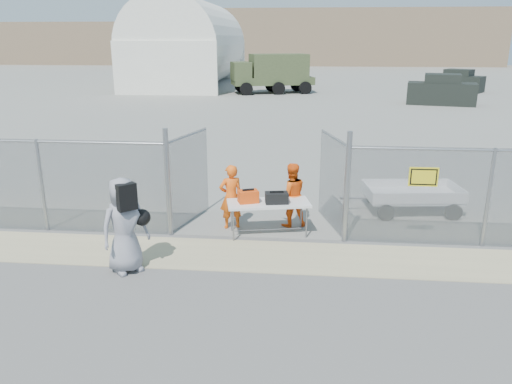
# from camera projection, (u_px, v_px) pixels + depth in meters

# --- Properties ---
(ground) EXTENTS (160.00, 160.00, 0.00)m
(ground) POSITION_uv_depth(u_px,v_px,m) (246.00, 277.00, 9.54)
(ground) COLOR #575757
(tarmac_inside) EXTENTS (160.00, 80.00, 0.01)m
(tarmac_inside) POSITION_uv_depth(u_px,v_px,m) (294.00, 84.00, 49.49)
(tarmac_inside) COLOR gray
(tarmac_inside) RESTS_ON ground
(dirt_strip) EXTENTS (44.00, 1.60, 0.01)m
(dirt_strip) POSITION_uv_depth(u_px,v_px,m) (251.00, 255.00, 10.49)
(dirt_strip) COLOR tan
(dirt_strip) RESTS_ON ground
(distant_hills) EXTENTS (140.00, 6.00, 9.00)m
(distant_hills) POSITION_uv_depth(u_px,v_px,m) (330.00, 37.00, 81.95)
(distant_hills) COLOR #7F684F
(distant_hills) RESTS_ON ground
(chain_link_fence) EXTENTS (40.00, 0.20, 2.20)m
(chain_link_fence) POSITION_uv_depth(u_px,v_px,m) (256.00, 192.00, 11.12)
(chain_link_fence) COLOR gray
(chain_link_fence) RESTS_ON ground
(quonset_hangar) EXTENTS (9.00, 18.00, 8.00)m
(quonset_hangar) POSITION_uv_depth(u_px,v_px,m) (189.00, 42.00, 47.32)
(quonset_hangar) COLOR white
(quonset_hangar) RESTS_ON ground
(folding_table) EXTENTS (1.99, 1.15, 0.80)m
(folding_table) POSITION_uv_depth(u_px,v_px,m) (268.00, 218.00, 11.52)
(folding_table) COLOR silver
(folding_table) RESTS_ON ground
(orange_bag) EXTENTS (0.52, 0.44, 0.28)m
(orange_bag) POSITION_uv_depth(u_px,v_px,m) (248.00, 196.00, 11.35)
(orange_bag) COLOR #F1490F
(orange_bag) RESTS_ON folding_table
(black_duffel) EXTENTS (0.56, 0.38, 0.25)m
(black_duffel) POSITION_uv_depth(u_px,v_px,m) (277.00, 198.00, 11.30)
(black_duffel) COLOR black
(black_duffel) RESTS_ON folding_table
(security_worker_left) EXTENTS (0.68, 0.57, 1.57)m
(security_worker_left) POSITION_uv_depth(u_px,v_px,m) (231.00, 197.00, 11.82)
(security_worker_left) COLOR #FB5E12
(security_worker_left) RESTS_ON ground
(security_worker_right) EXTENTS (0.91, 0.79, 1.57)m
(security_worker_right) POSITION_uv_depth(u_px,v_px,m) (291.00, 195.00, 11.96)
(security_worker_right) COLOR #FB5E12
(security_worker_right) RESTS_ON ground
(visitor) EXTENTS (1.09, 1.07, 1.90)m
(visitor) POSITION_uv_depth(u_px,v_px,m) (124.00, 225.00, 9.57)
(visitor) COLOR gray
(visitor) RESTS_ON ground
(utility_trailer) EXTENTS (3.29, 1.96, 0.76)m
(utility_trailer) POSITION_uv_depth(u_px,v_px,m) (412.00, 198.00, 13.08)
(utility_trailer) COLOR silver
(utility_trailer) RESTS_ON ground
(military_truck) EXTENTS (7.04, 4.27, 3.16)m
(military_truck) POSITION_uv_depth(u_px,v_px,m) (273.00, 74.00, 41.05)
(military_truck) COLOR #414E2C
(military_truck) RESTS_ON ground
(parked_vehicle_near) EXTENTS (4.80, 2.96, 2.02)m
(parked_vehicle_near) POSITION_uv_depth(u_px,v_px,m) (442.00, 90.00, 34.08)
(parked_vehicle_near) COLOR black
(parked_vehicle_near) RESTS_ON ground
(parked_vehicle_mid) EXTENTS (4.37, 3.73, 1.82)m
(parked_vehicle_mid) POSITION_uv_depth(u_px,v_px,m) (458.00, 81.00, 42.46)
(parked_vehicle_mid) COLOR black
(parked_vehicle_mid) RESTS_ON ground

